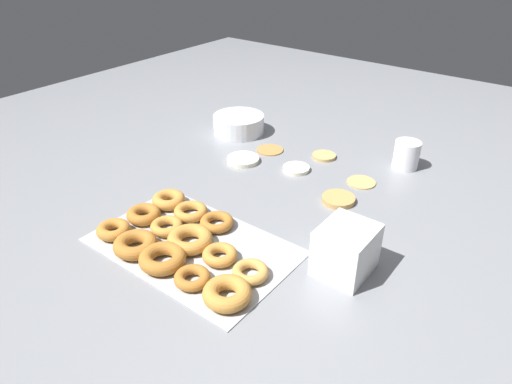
{
  "coord_description": "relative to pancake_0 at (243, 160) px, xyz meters",
  "views": [
    {
      "loc": [
        0.68,
        -1.02,
        0.71
      ],
      "look_at": [
        -0.0,
        -0.13,
        0.04
      ],
      "focal_mm": 32.0,
      "sensor_mm": 36.0,
      "label": 1
    }
  ],
  "objects": [
    {
      "name": "pancake_1",
      "position": [
        0.18,
        0.06,
        -0.0
      ],
      "size": [
        0.09,
        0.09,
        0.01
      ],
      "primitive_type": "cylinder",
      "color": "silver",
      "rests_on": "ground_plane"
    },
    {
      "name": "paper_cup",
      "position": [
        0.45,
        0.29,
        0.04
      ],
      "size": [
        0.08,
        0.08,
        0.09
      ],
      "color": "white",
      "rests_on": "ground_plane"
    },
    {
      "name": "ground_plane",
      "position": [
        0.2,
        -0.06,
        -0.01
      ],
      "size": [
        3.0,
        3.0,
        0.0
      ],
      "primitive_type": "plane",
      "color": "gray"
    },
    {
      "name": "pancake_2",
      "position": [
        0.2,
        0.2,
        -0.0
      ],
      "size": [
        0.08,
        0.08,
        0.01
      ],
      "primitive_type": "cylinder",
      "color": "tan",
      "rests_on": "ground_plane"
    },
    {
      "name": "pancake_4",
      "position": [
        0.39,
        0.11,
        -0.0
      ],
      "size": [
        0.09,
        0.09,
        0.01
      ],
      "primitive_type": "cylinder",
      "color": "tan",
      "rests_on": "ground_plane"
    },
    {
      "name": "pancake_3",
      "position": [
        0.38,
        -0.03,
        0.0
      ],
      "size": [
        0.1,
        0.1,
        0.02
      ],
      "primitive_type": "cylinder",
      "color": "tan",
      "rests_on": "ground_plane"
    },
    {
      "name": "container_stack",
      "position": [
        0.54,
        -0.29,
        0.05
      ],
      "size": [
        0.12,
        0.13,
        0.12
      ],
      "color": "white",
      "rests_on": "ground_plane"
    },
    {
      "name": "batter_bowl",
      "position": [
        -0.17,
        0.18,
        0.03
      ],
      "size": [
        0.19,
        0.19,
        0.07
      ],
      "color": "white",
      "rests_on": "ground_plane"
    },
    {
      "name": "donut_tray",
      "position": [
        0.18,
        -0.47,
        0.01
      ],
      "size": [
        0.51,
        0.32,
        0.04
      ],
      "color": "#ADAFB5",
      "rests_on": "ground_plane"
    },
    {
      "name": "pancake_5",
      "position": [
        0.02,
        0.13,
        -0.0
      ],
      "size": [
        0.09,
        0.09,
        0.01
      ],
      "primitive_type": "cylinder",
      "color": "#B27F42",
      "rests_on": "ground_plane"
    },
    {
      "name": "pancake_0",
      "position": [
        0.0,
        0.0,
        0.0
      ],
      "size": [
        0.11,
        0.11,
        0.02
      ],
      "primitive_type": "cylinder",
      "color": "silver",
      "rests_on": "ground_plane"
    }
  ]
}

